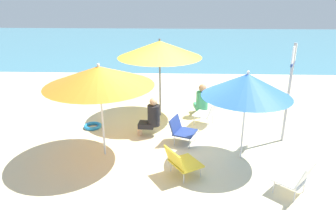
# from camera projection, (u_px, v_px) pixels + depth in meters

# --- Properties ---
(ground_plane) EXTENTS (40.00, 40.00, 0.00)m
(ground_plane) POSITION_uv_depth(u_px,v_px,m) (166.00, 139.00, 7.14)
(ground_plane) COLOR beige
(sea_water) EXTENTS (40.00, 16.00, 0.01)m
(sea_water) POSITION_uv_depth(u_px,v_px,m) (176.00, 43.00, 20.25)
(sea_water) COLOR teal
(sea_water) RESTS_ON ground_plane
(umbrella_orange) EXTENTS (2.14, 2.14, 1.94)m
(umbrella_orange) POSITION_uv_depth(u_px,v_px,m) (99.00, 76.00, 5.90)
(umbrella_orange) COLOR silver
(umbrella_orange) RESTS_ON ground_plane
(umbrella_yellow) EXTENTS (2.18, 2.18, 2.10)m
(umbrella_yellow) POSITION_uv_depth(u_px,v_px,m) (160.00, 49.00, 7.87)
(umbrella_yellow) COLOR #4C4C51
(umbrella_yellow) RESTS_ON ground_plane
(umbrella_blue) EXTENTS (1.72, 1.72, 1.84)m
(umbrella_blue) POSITION_uv_depth(u_px,v_px,m) (247.00, 85.00, 5.79)
(umbrella_blue) COLOR silver
(umbrella_blue) RESTS_ON ground_plane
(beach_chair_a) EXTENTS (0.66, 0.65, 0.59)m
(beach_chair_a) POSITION_uv_depth(u_px,v_px,m) (181.00, 129.00, 6.87)
(beach_chair_a) COLOR navy
(beach_chair_a) RESTS_ON ground_plane
(beach_chair_b) EXTENTS (0.69, 0.65, 0.64)m
(beach_chair_b) POSITION_uv_depth(u_px,v_px,m) (208.00, 112.00, 7.76)
(beach_chair_b) COLOR white
(beach_chair_b) RESTS_ON ground_plane
(beach_chair_c) EXTENTS (0.76, 0.76, 0.58)m
(beach_chair_c) POSITION_uv_depth(u_px,v_px,m) (181.00, 161.00, 5.63)
(beach_chair_c) COLOR gold
(beach_chair_c) RESTS_ON ground_plane
(beach_chair_d) EXTENTS (0.72, 0.71, 0.69)m
(beach_chair_d) POSITION_uv_depth(u_px,v_px,m) (298.00, 177.00, 5.04)
(beach_chair_d) COLOR white
(beach_chair_d) RESTS_ON ground_plane
(person_a) EXTENTS (0.54, 0.31, 0.94)m
(person_a) POSITION_uv_depth(u_px,v_px,m) (151.00, 117.00, 7.16)
(person_a) COLOR black
(person_a) RESTS_ON ground_plane
(person_b) EXTENTS (0.38, 0.56, 0.89)m
(person_b) POSITION_uv_depth(u_px,v_px,m) (202.00, 100.00, 8.38)
(person_b) COLOR #389970
(person_b) RESTS_ON ground_plane
(warning_sign) EXTENTS (0.22, 0.38, 2.22)m
(warning_sign) POSITION_uv_depth(u_px,v_px,m) (290.00, 80.00, 6.58)
(warning_sign) COLOR #ADADB2
(warning_sign) RESTS_ON ground_plane
(swim_ring) EXTENTS (0.44, 0.44, 0.09)m
(swim_ring) POSITION_uv_depth(u_px,v_px,m) (93.00, 126.00, 7.72)
(swim_ring) COLOR #238CD8
(swim_ring) RESTS_ON ground_plane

